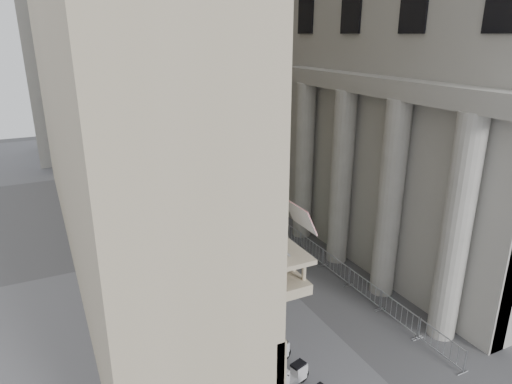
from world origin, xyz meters
TOP-DOWN VIEW (x-y plane):
  - far_building at (0.00, 48.00)m, footprint 22.00×10.00m
  - iron_fence at (-4.30, 18.00)m, footprint 0.30×28.00m
  - blue_awning at (4.15, 26.00)m, footprint 1.60×3.00m
  - scooter_2 at (-3.48, 7.37)m, footprint 1.50×0.91m
  - scooter_3 at (-3.48, 8.77)m, footprint 1.50×0.91m
  - scooter_4 at (-3.48, 10.16)m, footprint 1.50×0.91m
  - scooter_5 at (-3.48, 11.56)m, footprint 1.50×0.91m
  - scooter_6 at (-3.48, 12.95)m, footprint 1.50×0.91m
  - scooter_7 at (-3.48, 14.35)m, footprint 1.50×0.91m
  - scooter_8 at (-3.48, 15.74)m, footprint 1.50×0.91m
  - scooter_9 at (-3.48, 17.14)m, footprint 1.50×0.91m
  - scooter_10 at (-3.48, 18.54)m, footprint 1.50×0.91m
  - scooter_11 at (-3.48, 19.93)m, footprint 1.50×0.91m
  - scooter_12 at (-3.48, 21.33)m, footprint 1.50×0.91m
  - scooter_13 at (-3.48, 22.72)m, footprint 1.50×0.91m
  - scooter_14 at (-3.48, 24.12)m, footprint 1.50×0.91m
  - barrier_0 at (3.04, 4.90)m, footprint 0.60×2.40m
  - barrier_1 at (3.04, 7.40)m, footprint 0.60×2.40m
  - barrier_2 at (3.04, 9.90)m, footprint 0.60×2.40m
  - barrier_3 at (3.04, 12.40)m, footprint 0.60×2.40m
  - barrier_4 at (3.04, 14.90)m, footprint 0.60×2.40m
  - barrier_5 at (3.04, 17.40)m, footprint 0.60×2.40m
  - barrier_6 at (3.04, 19.90)m, footprint 0.60×2.40m
  - barrier_7 at (3.04, 22.40)m, footprint 0.60×2.40m
  - barrier_8 at (3.04, 24.90)m, footprint 0.60×2.40m
  - barrier_9 at (3.04, 27.40)m, footprint 0.60×2.40m
  - security_tent at (-2.76, 24.62)m, footprint 4.31×4.31m
  - street_lamp at (-3.56, 20.02)m, footprint 2.82×1.16m
  - info_kiosk at (-4.19, 14.31)m, footprint 0.51×1.00m
  - pedestrian_a at (-0.91, 29.05)m, footprint 0.68×0.46m
  - pedestrian_b at (3.00, 29.68)m, footprint 1.03×0.90m
  - pedestrian_c at (-0.72, 26.95)m, footprint 0.90×0.62m

SIDE VIEW (x-z plane):
  - iron_fence at x=-4.30m, z-range -0.70..0.70m
  - blue_awning at x=4.15m, z-range -1.50..1.50m
  - scooter_2 at x=-3.48m, z-range -0.75..0.75m
  - scooter_3 at x=-3.48m, z-range -0.75..0.75m
  - scooter_4 at x=-3.48m, z-range -0.75..0.75m
  - scooter_5 at x=-3.48m, z-range -0.75..0.75m
  - scooter_6 at x=-3.48m, z-range -0.75..0.75m
  - scooter_7 at x=-3.48m, z-range -0.75..0.75m
  - scooter_8 at x=-3.48m, z-range -0.75..0.75m
  - scooter_9 at x=-3.48m, z-range -0.75..0.75m
  - scooter_10 at x=-3.48m, z-range -0.75..0.75m
  - scooter_11 at x=-3.48m, z-range -0.75..0.75m
  - scooter_12 at x=-3.48m, z-range -0.75..0.75m
  - scooter_13 at x=-3.48m, z-range -0.75..0.75m
  - scooter_14 at x=-3.48m, z-range -0.75..0.75m
  - barrier_0 at x=3.04m, z-range -0.55..0.55m
  - barrier_1 at x=3.04m, z-range -0.55..0.55m
  - barrier_2 at x=3.04m, z-range -0.55..0.55m
  - barrier_3 at x=3.04m, z-range -0.55..0.55m
  - barrier_4 at x=3.04m, z-range -0.55..0.55m
  - barrier_5 at x=3.04m, z-range -0.55..0.55m
  - barrier_6 at x=3.04m, z-range -0.55..0.55m
  - barrier_7 at x=3.04m, z-range -0.55..0.55m
  - barrier_8 at x=3.04m, z-range -0.55..0.55m
  - barrier_9 at x=3.04m, z-range -0.55..0.55m
  - pedestrian_c at x=-0.72m, z-range 0.00..1.77m
  - pedestrian_b at x=3.00m, z-range 0.00..1.79m
  - pedestrian_a at x=-0.91m, z-range 0.00..1.82m
  - info_kiosk at x=-4.19m, z-range 0.01..2.04m
  - security_tent at x=-2.76m, z-range 1.17..4.67m
  - street_lamp at x=-3.56m, z-range 0.92..9.97m
  - far_building at x=0.00m, z-range 0.00..30.00m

